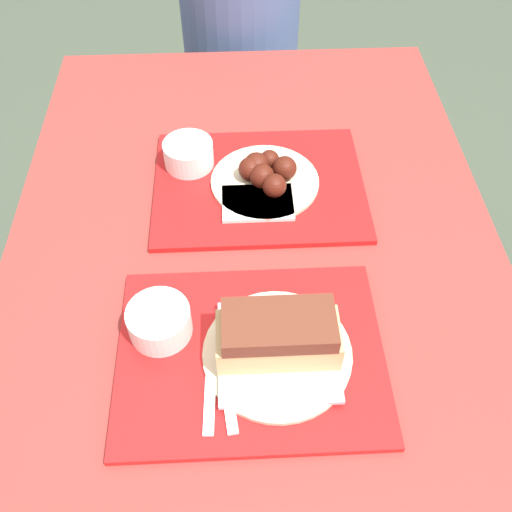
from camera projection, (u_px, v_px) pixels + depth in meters
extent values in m
plane|color=#424C3D|center=(256.00, 431.00, 1.57)|extent=(12.00, 12.00, 0.00)
cube|color=maroon|center=(255.00, 274.00, 1.03)|extent=(0.91, 1.43, 0.04)
cylinder|color=maroon|center=(113.00, 186.00, 1.70)|extent=(0.07, 0.07, 0.69)
cylinder|color=maroon|center=(376.00, 178.00, 1.73)|extent=(0.07, 0.07, 0.69)
cube|color=maroon|center=(242.00, 102.00, 1.85)|extent=(0.87, 0.28, 0.04)
cylinder|color=maroon|center=(137.00, 157.00, 2.00)|extent=(0.06, 0.06, 0.40)
cylinder|color=maroon|center=(348.00, 151.00, 2.03)|extent=(0.06, 0.06, 0.40)
cube|color=red|center=(251.00, 354.00, 0.89)|extent=(0.42, 0.33, 0.01)
cube|color=red|center=(259.00, 185.00, 1.14)|extent=(0.42, 0.33, 0.01)
cylinder|color=white|center=(159.00, 322.00, 0.89)|extent=(0.10, 0.10, 0.05)
cylinder|color=beige|center=(158.00, 314.00, 0.88)|extent=(0.09, 0.09, 0.01)
cylinder|color=beige|center=(277.00, 353.00, 0.88)|extent=(0.23, 0.23, 0.01)
cube|color=silver|center=(277.00, 351.00, 0.88)|extent=(0.18, 0.18, 0.01)
cube|color=#DBB275|center=(278.00, 340.00, 0.85)|extent=(0.18, 0.08, 0.05)
cube|color=brown|center=(279.00, 325.00, 0.82)|extent=(0.17, 0.09, 0.03)
cube|color=white|center=(211.00, 381.00, 0.85)|extent=(0.02, 0.17, 0.00)
cube|color=white|center=(225.00, 380.00, 0.86)|extent=(0.04, 0.17, 0.00)
cube|color=#A59E93|center=(249.00, 312.00, 0.93)|extent=(0.04, 0.03, 0.01)
cylinder|color=white|center=(189.00, 154.00, 1.15)|extent=(0.10, 0.10, 0.05)
cylinder|color=beige|center=(188.00, 146.00, 1.14)|extent=(0.09, 0.09, 0.01)
cylinder|color=beige|center=(265.00, 181.00, 1.13)|extent=(0.22, 0.22, 0.01)
sphere|color=#4C190F|center=(285.00, 168.00, 1.12)|extent=(0.05, 0.05, 0.05)
sphere|color=#4C190F|center=(270.00, 160.00, 1.14)|extent=(0.04, 0.04, 0.04)
sphere|color=#4C190F|center=(256.00, 165.00, 1.12)|extent=(0.05, 0.05, 0.05)
sphere|color=#4C190F|center=(251.00, 169.00, 1.11)|extent=(0.05, 0.05, 0.05)
sphere|color=#4C190F|center=(262.00, 176.00, 1.10)|extent=(0.05, 0.05, 0.05)
sphere|color=#4C190F|center=(274.00, 186.00, 1.09)|extent=(0.05, 0.05, 0.05)
cube|color=white|center=(258.00, 203.00, 1.09)|extent=(0.14, 0.10, 0.01)
cylinder|color=#4C6093|center=(242.00, 23.00, 1.64)|extent=(0.34, 0.34, 0.50)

